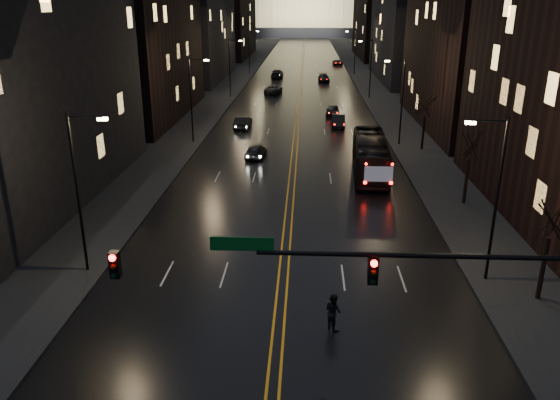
# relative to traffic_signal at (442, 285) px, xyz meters

# --- Properties ---
(ground) EXTENTS (900.00, 900.00, 0.00)m
(ground) POSITION_rel_traffic_signal_xyz_m (-5.91, 0.00, -5.10)
(ground) COLOR black
(ground) RESTS_ON ground
(road) EXTENTS (20.00, 320.00, 0.02)m
(road) POSITION_rel_traffic_signal_xyz_m (-5.91, 130.00, -5.09)
(road) COLOR black
(road) RESTS_ON ground
(sidewalk_left) EXTENTS (8.00, 320.00, 0.16)m
(sidewalk_left) POSITION_rel_traffic_signal_xyz_m (-19.91, 130.00, -5.02)
(sidewalk_left) COLOR black
(sidewalk_left) RESTS_ON ground
(sidewalk_right) EXTENTS (8.00, 320.00, 0.16)m
(sidewalk_right) POSITION_rel_traffic_signal_xyz_m (8.09, 130.00, -5.02)
(sidewalk_right) COLOR black
(sidewalk_right) RESTS_ON ground
(center_line) EXTENTS (0.62, 320.00, 0.01)m
(center_line) POSITION_rel_traffic_signal_xyz_m (-5.91, 130.00, -5.08)
(center_line) COLOR orange
(center_line) RESTS_ON road
(building_left_mid) EXTENTS (12.00, 30.00, 28.00)m
(building_left_mid) POSITION_rel_traffic_signal_xyz_m (-26.91, 54.00, 8.90)
(building_left_mid) COLOR black
(building_left_mid) RESTS_ON ground
(building_left_far) EXTENTS (12.00, 34.00, 20.00)m
(building_left_far) POSITION_rel_traffic_signal_xyz_m (-26.91, 92.00, 4.90)
(building_left_far) COLOR black
(building_left_far) RESTS_ON ground
(building_left_dist) EXTENTS (12.00, 40.00, 24.00)m
(building_left_dist) POSITION_rel_traffic_signal_xyz_m (-26.91, 140.00, 6.90)
(building_left_dist) COLOR black
(building_left_dist) RESTS_ON ground
(building_right_mid) EXTENTS (12.00, 34.00, 26.00)m
(building_right_mid) POSITION_rel_traffic_signal_xyz_m (15.09, 92.00, 7.90)
(building_right_mid) COLOR black
(building_right_mid) RESTS_ON ground
(building_right_dist) EXTENTS (12.00, 40.00, 22.00)m
(building_right_dist) POSITION_rel_traffic_signal_xyz_m (15.09, 140.00, 5.90)
(building_right_dist) COLOR black
(building_right_dist) RESTS_ON ground
(traffic_signal) EXTENTS (17.29, 0.45, 7.00)m
(traffic_signal) POSITION_rel_traffic_signal_xyz_m (0.00, 0.00, 0.00)
(traffic_signal) COLOR black
(traffic_signal) RESTS_ON ground
(streetlamp_right_near) EXTENTS (2.13, 0.25, 9.00)m
(streetlamp_right_near) POSITION_rel_traffic_signal_xyz_m (4.91, 10.00, -0.02)
(streetlamp_right_near) COLOR black
(streetlamp_right_near) RESTS_ON ground
(streetlamp_left_near) EXTENTS (2.13, 0.25, 9.00)m
(streetlamp_left_near) POSITION_rel_traffic_signal_xyz_m (-16.72, 10.00, -0.02)
(streetlamp_left_near) COLOR black
(streetlamp_left_near) RESTS_ON ground
(streetlamp_right_mid) EXTENTS (2.13, 0.25, 9.00)m
(streetlamp_right_mid) POSITION_rel_traffic_signal_xyz_m (4.91, 40.00, -0.02)
(streetlamp_right_mid) COLOR black
(streetlamp_right_mid) RESTS_ON ground
(streetlamp_left_mid) EXTENTS (2.13, 0.25, 9.00)m
(streetlamp_left_mid) POSITION_rel_traffic_signal_xyz_m (-16.72, 40.00, -0.02)
(streetlamp_left_mid) COLOR black
(streetlamp_left_mid) RESTS_ON ground
(streetlamp_right_far) EXTENTS (2.13, 0.25, 9.00)m
(streetlamp_right_far) POSITION_rel_traffic_signal_xyz_m (4.91, 70.00, -0.02)
(streetlamp_right_far) COLOR black
(streetlamp_right_far) RESTS_ON ground
(streetlamp_left_far) EXTENTS (2.13, 0.25, 9.00)m
(streetlamp_left_far) POSITION_rel_traffic_signal_xyz_m (-16.72, 70.00, -0.02)
(streetlamp_left_far) COLOR black
(streetlamp_left_far) RESTS_ON ground
(streetlamp_right_dist) EXTENTS (2.13, 0.25, 9.00)m
(streetlamp_right_dist) POSITION_rel_traffic_signal_xyz_m (4.91, 100.00, -0.02)
(streetlamp_right_dist) COLOR black
(streetlamp_right_dist) RESTS_ON ground
(streetlamp_left_dist) EXTENTS (2.13, 0.25, 9.00)m
(streetlamp_left_dist) POSITION_rel_traffic_signal_xyz_m (-16.72, 100.00, -0.02)
(streetlamp_left_dist) COLOR black
(streetlamp_left_dist) RESTS_ON ground
(tree_right_near) EXTENTS (2.40, 2.40, 6.65)m
(tree_right_near) POSITION_rel_traffic_signal_xyz_m (7.09, 8.00, -0.58)
(tree_right_near) COLOR black
(tree_right_near) RESTS_ON ground
(tree_right_mid) EXTENTS (2.40, 2.40, 6.65)m
(tree_right_mid) POSITION_rel_traffic_signal_xyz_m (7.09, 22.00, -0.58)
(tree_right_mid) COLOR black
(tree_right_mid) RESTS_ON ground
(tree_right_far) EXTENTS (2.40, 2.40, 6.65)m
(tree_right_far) POSITION_rel_traffic_signal_xyz_m (7.09, 38.00, -0.58)
(tree_right_far) COLOR black
(tree_right_far) RESTS_ON ground
(bus) EXTENTS (3.47, 11.99, 3.30)m
(bus) POSITION_rel_traffic_signal_xyz_m (0.88, 29.65, -3.45)
(bus) COLOR black
(bus) RESTS_ON ground
(oncoming_car_a) EXTENTS (2.12, 4.30, 1.41)m
(oncoming_car_a) POSITION_rel_traffic_signal_xyz_m (-9.62, 34.34, -4.40)
(oncoming_car_a) COLOR black
(oncoming_car_a) RESTS_ON ground
(oncoming_car_b) EXTENTS (1.86, 4.59, 1.48)m
(oncoming_car_b) POSITION_rel_traffic_signal_xyz_m (-12.33, 47.18, -4.36)
(oncoming_car_b) COLOR black
(oncoming_car_b) RESTS_ON ground
(oncoming_car_c) EXTENTS (3.04, 5.45, 1.44)m
(oncoming_car_c) POSITION_rel_traffic_signal_xyz_m (-10.30, 74.12, -4.38)
(oncoming_car_c) COLOR black
(oncoming_car_c) RESTS_ON ground
(oncoming_car_d) EXTENTS (2.38, 5.69, 1.64)m
(oncoming_car_d) POSITION_rel_traffic_signal_xyz_m (-10.77, 94.67, -4.28)
(oncoming_car_d) COLOR black
(oncoming_car_d) RESTS_ON ground
(receding_car_a) EXTENTS (1.74, 4.53, 1.47)m
(receding_car_a) POSITION_rel_traffic_signal_xyz_m (-0.87, 48.76, -4.37)
(receding_car_a) COLOR black
(receding_car_a) RESTS_ON ground
(receding_car_b) EXTENTS (2.02, 4.17, 1.37)m
(receding_car_b) POSITION_rel_traffic_signal_xyz_m (-1.29, 55.90, -4.42)
(receding_car_b) COLOR black
(receding_car_b) RESTS_ON ground
(receding_car_c) EXTENTS (2.21, 5.15, 1.48)m
(receding_car_c) POSITION_rel_traffic_signal_xyz_m (-1.55, 88.66, -4.36)
(receding_car_c) COLOR black
(receding_car_c) RESTS_ON ground
(receding_car_d) EXTENTS (2.42, 4.75, 1.28)m
(receding_car_d) POSITION_rel_traffic_signal_xyz_m (2.59, 118.52, -4.46)
(receding_car_d) COLOR black
(receding_car_d) RESTS_ON ground
(pedestrian_b) EXTENTS (0.89, 0.99, 1.80)m
(pedestrian_b) POSITION_rel_traffic_signal_xyz_m (-3.39, 5.00, -4.20)
(pedestrian_b) COLOR black
(pedestrian_b) RESTS_ON ground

